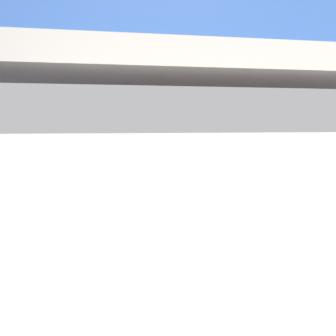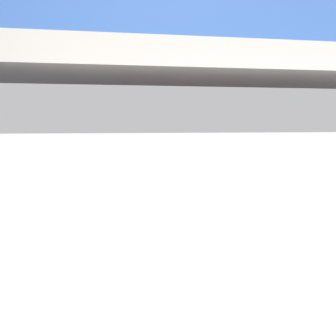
% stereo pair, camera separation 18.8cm
% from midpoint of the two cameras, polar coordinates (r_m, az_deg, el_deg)
% --- Properties ---
extents(ground, '(80.00, 80.00, 0.00)m').
position_cam_midpoint_polar(ground, '(17.75, 3.15, -5.39)').
color(ground, '#2D3033').
extents(city_bus, '(11.54, 2.85, 3.15)m').
position_cam_midpoint_polar(city_bus, '(17.83, 2.18, 0.85)').
color(city_bus, red).
rests_on(city_bus, ground).
extents(parked_van, '(4.80, 2.17, 2.05)m').
position_cam_midpoint_polar(parked_van, '(12.34, -28.93, -7.23)').
color(parked_van, '#33478C').
rests_on(parked_van, ground).
extents(pedestrian, '(0.38, 0.38, 1.79)m').
position_cam_midpoint_polar(pedestrian, '(20.46, 25.11, -1.78)').
color(pedestrian, '#2D2D38').
rests_on(pedestrian, ground).
extents(traffic_sign, '(0.08, 0.60, 2.80)m').
position_cam_midpoint_polar(traffic_sign, '(21.01, -14.05, 1.82)').
color(traffic_sign, slate).
rests_on(traffic_sign, ground).
extents(lane_dash_leftmost, '(2.00, 0.20, 0.01)m').
position_cam_midpoint_polar(lane_dash_leftmost, '(23.64, 20.92, -2.37)').
color(lane_dash_leftmost, silver).
rests_on(lane_dash_leftmost, ground).
extents(lane_dash_left, '(2.00, 0.20, 0.01)m').
position_cam_midpoint_polar(lane_dash_left, '(22.01, 11.73, -2.77)').
color(lane_dash_left, silver).
rests_on(lane_dash_left, ground).
extents(lane_dash_centre, '(2.00, 0.20, 0.01)m').
position_cam_midpoint_polar(lane_dash_centre, '(21.02, 1.38, -3.12)').
color(lane_dash_centre, silver).
rests_on(lane_dash_centre, ground).
extents(lane_dash_right, '(2.00, 0.20, 0.01)m').
position_cam_midpoint_polar(lane_dash_right, '(20.77, -9.60, -3.39)').
color(lane_dash_right, silver).
rests_on(lane_dash_right, ground).
extents(lane_dash_rightmost, '(2.00, 0.20, 0.01)m').
position_cam_midpoint_polar(lane_dash_rightmost, '(21.29, -20.44, -3.54)').
color(lane_dash_rightmost, silver).
rests_on(lane_dash_rightmost, ground).
extents(pedestrian_overpass, '(26.17, 2.60, 6.91)m').
position_cam_midpoint_polar(pedestrian_overpass, '(7.15, 20.35, 14.27)').
color(pedestrian_overpass, '#B2ADA5').
rests_on(pedestrian_overpass, ground).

